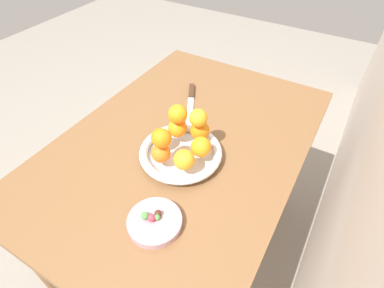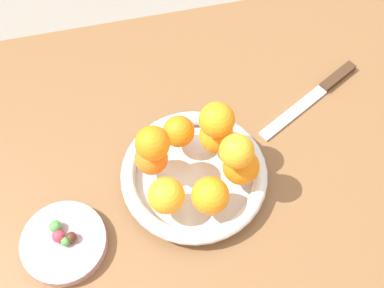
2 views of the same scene
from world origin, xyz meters
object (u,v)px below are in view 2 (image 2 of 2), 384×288
Objects in this scene: orange_5 at (217,136)px; candy_ball_0 at (71,237)px; candy_dish at (64,243)px; orange_2 at (166,195)px; fruit_bowl at (194,175)px; orange_3 at (210,195)px; orange_0 at (179,131)px; orange_4 at (239,167)px; orange_6 at (153,143)px; orange_7 at (217,122)px; candy_ball_1 at (56,226)px; orange_8 at (237,151)px; dining_table at (226,176)px; candy_ball_2 at (65,241)px; knife at (317,93)px; orange_1 at (152,158)px; candy_ball_3 at (58,236)px.

orange_5 is 3.39× the size of candy_ball_0.
candy_dish is 2.33× the size of orange_5.
orange_2 is at bearing 40.23° from orange_5.
orange_2 is at bearing 40.23° from fruit_bowl.
orange_3 is at bearing 70.48° from orange_5.
orange_0 is 0.90× the size of orange_3.
orange_5 is at bearing -72.86° from orange_4.
orange_0 reaches higher than fruit_bowl.
orange_6 is 0.96× the size of orange_7.
candy_ball_1 is at bearing -72.95° from candy_dish.
orange_4 is at bearing 160.23° from fruit_bowl.
orange_5 is 1.08× the size of orange_8.
orange_2 is at bearing 10.39° from orange_4.
orange_2 is 0.14m from orange_5.
orange_4 is 1.02× the size of orange_5.
candy_dish is (0.31, 0.11, 0.10)m from dining_table.
orange_0 is at bearing -147.05° from candy_ball_0.
candy_ball_2 is at bearing 8.12° from orange_2.
candy_dish is at bearing 19.63° from orange_7.
orange_7 is at bearing -75.07° from orange_8.
dining_table is at bearing -172.42° from orange_7.
knife is at bearing -159.35° from orange_5.
orange_8 reaches higher than dining_table.
orange_0 is 0.98× the size of orange_6.
orange_0 is 0.25m from candy_ball_0.
orange_1 is at bearing -21.28° from orange_8.
orange_3 is 0.13m from orange_6.
orange_1 reaches higher than candy_ball_0.
orange_4 is at bearing 36.17° from knife.
dining_table is at bearing -153.77° from fruit_bowl.
orange_3 is at bearing -179.00° from candy_ball_0.
orange_1 reaches higher than candy_ball_1.
orange_5 is at bearing -169.12° from orange_6.
fruit_bowl is 12.64× the size of candy_ball_1.
candy_ball_1 is (0.01, -0.02, 0.02)m from candy_dish.
candy_dish is 0.32m from orange_7.
candy_ball_1 is at bearing -1.14° from orange_2.
orange_0 is at bearing -19.20° from dining_table.
candy_ball_0 reaches higher than candy_ball_2.
candy_ball_3 is (0.31, 0.04, -0.04)m from orange_4.
orange_5 is 0.26m from knife.
orange_0 is at bearing -48.15° from orange_4.
fruit_bowl is at bearing -139.77° from orange_2.
orange_3 is at bearing 35.72° from knife.
knife is (-0.50, -0.20, -0.03)m from candy_ball_0.
orange_3 is at bearing 34.06° from orange_4.
dining_table is at bearing -162.45° from candy_ball_3.
orange_8 is (-0.30, -0.04, 0.12)m from candy_dish.
knife is (-0.21, -0.16, -0.07)m from orange_4.
dining_table is 0.35m from candy_ball_1.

